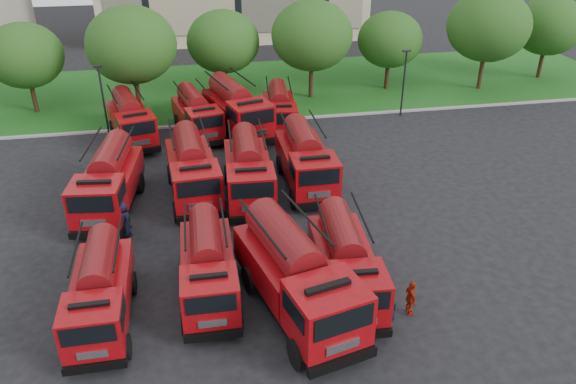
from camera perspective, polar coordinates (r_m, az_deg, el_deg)
name	(u,v)px	position (r m, az deg, el deg)	size (l,w,h in m)	color
ground	(291,257)	(27.19, 0.29, -6.65)	(140.00, 140.00, 0.00)	black
lawn	(236,88)	(50.47, -5.35, 10.43)	(70.00, 16.00, 0.12)	#164E14
curb	(246,122)	(42.87, -4.24, 7.15)	(70.00, 0.30, 0.14)	gray
tree_1	(25,56)	(47.65, -25.19, 12.44)	(5.71, 5.71, 6.98)	#382314
tree_2	(131,45)	(44.68, -15.63, 14.21)	(6.72, 6.72, 8.22)	#382314
tree_3	(223,42)	(47.22, -6.60, 14.93)	(5.88, 5.88, 7.19)	#382314
tree_4	(312,36)	(46.65, 2.44, 15.60)	(6.55, 6.55, 8.01)	#382314
tree_5	(390,40)	(49.77, 10.32, 14.98)	(5.46, 5.46, 6.68)	#382314
tree_6	(489,26)	(51.56, 19.71, 15.60)	(6.89, 6.89, 8.42)	#382314
tree_7	(549,26)	(57.04, 24.99, 15.07)	(6.05, 6.05, 7.39)	#382314
lamp_post_0	(103,97)	(41.46, -18.29, 9.17)	(0.60, 0.25, 5.11)	black
lamp_post_1	(404,79)	(44.13, 11.70, 11.15)	(0.60, 0.25, 5.11)	black
fire_truck_0	(100,291)	(23.98, -18.56, -9.52)	(2.39, 6.45, 2.93)	black
fire_truck_1	(208,266)	(24.32, -8.14, -7.45)	(2.48, 6.57, 2.97)	black
fire_truck_2	(296,275)	(23.02, 0.83, -8.46)	(4.56, 8.36, 3.62)	black
fire_truck_3	(345,262)	(24.32, 5.84, -7.08)	(2.90, 6.98, 3.11)	black
fire_truck_4	(109,181)	(31.85, -17.75, 1.07)	(3.45, 7.67, 3.37)	black
fire_truck_5	(192,169)	(32.17, -9.68, 2.37)	(3.11, 7.54, 3.36)	black
fire_truck_6	(248,170)	(31.69, -4.05, 2.25)	(2.98, 7.39, 3.31)	black
fire_truck_7	(305,159)	(32.88, 1.78, 3.36)	(2.75, 7.36, 3.34)	black
fire_truck_8	(131,119)	(40.48, -15.67, 7.11)	(3.91, 7.26, 3.14)	black
fire_truck_9	(197,114)	(40.68, -9.26, 7.84)	(3.63, 7.00, 3.04)	black
fire_truck_10	(237,109)	(40.54, -5.24, 8.44)	(4.69, 8.30, 3.58)	black
fire_truck_11	(279,110)	(41.02, -0.88, 8.34)	(3.01, 6.75, 2.97)	black
firefighter_0	(388,328)	(23.69, 10.16, -13.43)	(0.58, 0.43, 1.60)	black
firefighter_2	(409,313)	(24.52, 12.17, -11.97)	(0.95, 0.54, 1.62)	#991F0B
firefighter_3	(353,241)	(28.57, 6.65, -4.94)	(0.99, 0.51, 1.53)	black
firefighter_4	(126,235)	(29.96, -16.11, -4.26)	(0.95, 0.62, 1.93)	black
firefighter_5	(326,181)	(34.09, 3.88, 1.12)	(1.79, 0.77, 1.93)	#991F0B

